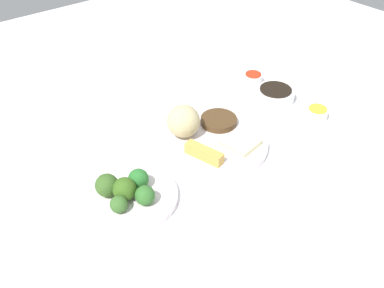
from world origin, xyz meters
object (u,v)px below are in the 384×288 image
at_px(main_plate, 212,142).
at_px(soy_sauce_bowl, 275,95).
at_px(sauce_ramekin_hot_mustard, 317,114).
at_px(sauce_ramekin_sweet_and_sour, 253,79).
at_px(broccoli_plate, 130,197).

relative_size(main_plate, soy_sauce_bowl, 2.52).
bearing_deg(sauce_ramekin_hot_mustard, sauce_ramekin_sweet_and_sour, -90.07).
xyz_separation_m(broccoli_plate, soy_sauce_bowl, (-0.54, -0.08, 0.01)).
relative_size(main_plate, sauce_ramekin_hot_mustard, 4.81).
xyz_separation_m(main_plate, sauce_ramekin_sweet_and_sour, (-0.30, -0.15, 0.01)).
bearing_deg(main_plate, sauce_ramekin_hot_mustard, 163.20).
bearing_deg(broccoli_plate, sauce_ramekin_hot_mustard, 174.04).
xyz_separation_m(broccoli_plate, sauce_ramekin_hot_mustard, (-0.56, 0.06, 0.01)).
relative_size(broccoli_plate, sauce_ramekin_hot_mustard, 3.53).
height_order(soy_sauce_bowl, sauce_ramekin_sweet_and_sour, soy_sauce_bowl).
height_order(broccoli_plate, soy_sauce_bowl, soy_sauce_bowl).
bearing_deg(sauce_ramekin_sweet_and_sour, broccoli_plate, 18.27).
height_order(main_plate, broccoli_plate, main_plate).
bearing_deg(sauce_ramekin_sweet_and_sour, main_plate, 26.99).
relative_size(main_plate, sauce_ramekin_sweet_and_sour, 4.81).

